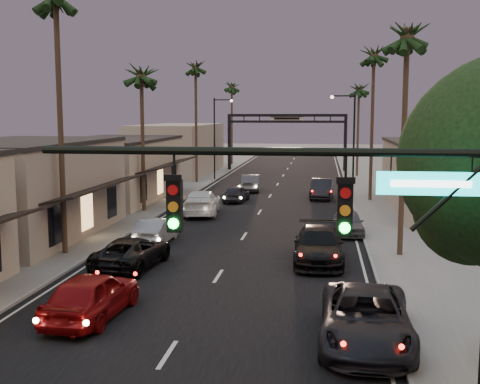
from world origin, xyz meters
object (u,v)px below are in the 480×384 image
(palm_ld, at_px, (195,64))
(curbside_near, at_px, (366,318))
(palm_ra, at_px, (408,28))
(streetlight_left, at_px, (217,132))
(palm_rc, at_px, (359,86))
(curbside_black, at_px, (318,246))
(arch, at_px, (287,128))
(oncoming_red, at_px, (92,295))
(oncoming_silver, at_px, (157,230))
(palm_rb, at_px, (374,50))
(streetlight_right, at_px, (351,137))
(oncoming_pickup, at_px, (132,252))
(palm_far, at_px, (232,84))
(traffic_signal, at_px, (382,236))
(palm_lc, at_px, (141,70))

(palm_ld, height_order, curbside_near, palm_ld)
(palm_ra, bearing_deg, streetlight_left, 114.54)
(palm_ld, bearing_deg, palm_rc, 27.62)
(palm_ra, relative_size, curbside_black, 2.25)
(arch, relative_size, oncoming_red, 3.00)
(oncoming_silver, bearing_deg, palm_rb, -123.54)
(streetlight_right, bearing_deg, palm_ra, -85.43)
(oncoming_red, distance_m, oncoming_pickup, 7.27)
(palm_ld, distance_m, palm_far, 23.02)
(traffic_signal, xyz_separation_m, curbside_near, (0.34, 7.71, -4.22))
(palm_ra, bearing_deg, traffic_signal, -98.28)
(palm_ra, distance_m, oncoming_silver, 17.13)
(streetlight_left, relative_size, palm_far, 0.68)
(traffic_signal, height_order, palm_lc, palm_lc)
(palm_lc, height_order, oncoming_red, palm_lc)
(palm_rb, xyz_separation_m, oncoming_pickup, (-12.95, -23.94, -11.68))
(palm_ld, bearing_deg, curbside_black, -68.31)
(arch, height_order, curbside_black, arch)
(traffic_signal, xyz_separation_m, oncoming_silver, (-10.36, 21.56, -4.36))
(arch, height_order, palm_ra, palm_ra)
(palm_ld, relative_size, palm_rc, 1.16)
(palm_far, distance_m, curbside_black, 58.23)
(traffic_signal, bearing_deg, palm_ld, 105.65)
(traffic_signal, bearing_deg, streetlight_right, 88.28)
(oncoming_pickup, bearing_deg, oncoming_silver, -80.91)
(palm_ld, xyz_separation_m, curbside_black, (13.05, -32.82, -11.56))
(streetlight_right, xyz_separation_m, palm_lc, (-15.52, -9.00, 5.14))
(streetlight_left, bearing_deg, palm_ra, -65.46)
(streetlight_right, xyz_separation_m, oncoming_red, (-10.43, -32.16, -4.47))
(curbside_near, bearing_deg, palm_rb, 87.33)
(palm_lc, bearing_deg, oncoming_red, -77.60)
(arch, xyz_separation_m, oncoming_red, (-3.51, -57.16, -4.67))
(streetlight_left, height_order, palm_ra, palm_ra)
(arch, height_order, oncoming_pickup, arch)
(palm_rb, height_order, palm_far, palm_rb)
(oncoming_silver, bearing_deg, streetlight_right, -118.60)
(traffic_signal, bearing_deg, palm_ra, 81.72)
(palm_lc, bearing_deg, streetlight_left, 85.63)
(palm_far, relative_size, oncoming_red, 2.61)
(arch, height_order, streetlight_right, streetlight_right)
(palm_ld, distance_m, oncoming_silver, 31.92)
(palm_ra, bearing_deg, palm_rc, 90.00)
(palm_lc, distance_m, palm_ld, 19.10)
(palm_ra, height_order, palm_rb, palm_rb)
(palm_ra, bearing_deg, oncoming_silver, 173.30)
(palm_rc, xyz_separation_m, palm_far, (-16.90, 14.00, 0.97))
(palm_ra, distance_m, curbside_black, 11.52)
(palm_rb, bearing_deg, oncoming_silver, -125.75)
(palm_rb, height_order, oncoming_silver, palm_rb)
(curbside_near, bearing_deg, palm_far, 104.08)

